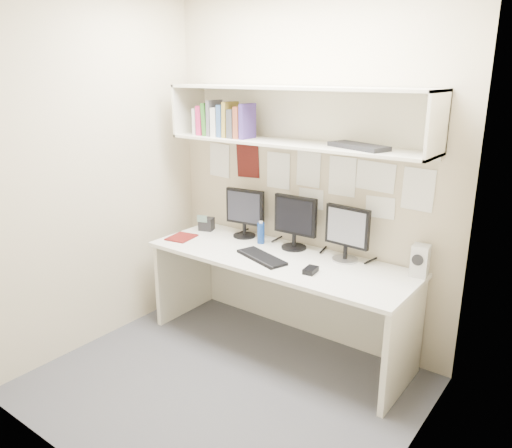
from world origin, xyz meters
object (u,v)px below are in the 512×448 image
Objects in this scene: monitor_center at (295,220)px; monitor_right at (347,231)px; monitor_left at (245,210)px; speaker at (420,261)px; desk at (279,302)px; maroon_notebook at (182,237)px; desk_phone at (206,224)px; keyboard at (262,257)px.

monitor_center reaches higher than monitor_right.
monitor_left is 1.83× the size of speaker.
desk is 1.08m from speaker.
maroon_notebook is (-0.87, -0.13, 0.37)m from desk.
maroon_notebook is at bearing -174.95° from speaker.
monitor_right is 1.76× the size of maroon_notebook.
speaker is 0.95× the size of maroon_notebook.
speaker is 1.79m from desk_phone.
monitor_left is at bearing 32.63° from maroon_notebook.
monitor_right reaches higher than desk.
monitor_left is 0.57m from keyboard.
maroon_notebook is (-0.86, -0.35, -0.22)m from monitor_center.
keyboard is 1.08m from speaker.
desk is at bearing -148.41° from monitor_right.
keyboard is 2.01× the size of speaker.
speaker is at bearing -16.86° from desk_phone.
monitor_center is 2.86× the size of desk_phone.
desk_phone reaches higher than maroon_notebook.
speaker is 1.50× the size of desk_phone.
monitor_right is (0.42, 0.22, 0.58)m from desk.
keyboard is at bearing -166.87° from speaker.
monitor_right reaches higher than monitor_left.
keyboard is (0.41, -0.34, -0.21)m from monitor_left.
desk is 8.99× the size of maroon_notebook.
monitor_left reaches higher than desk.
desk_phone is (0.02, 0.28, 0.05)m from maroon_notebook.
monitor_right is at bearing 176.39° from speaker.
monitor_center reaches higher than monitor_left.
speaker reaches higher than keyboard.
desk_phone reaches higher than keyboard.
keyboard reaches higher than maroon_notebook.
desk is at bearing -171.92° from speaker.
monitor_left is at bearing -175.96° from monitor_right.
maroon_notebook is at bearing -159.84° from monitor_center.
monitor_center is 0.43m from monitor_right.
desk_phone is (-0.85, 0.16, 0.42)m from desk.
desk_phone is at bearing 179.22° from keyboard.
monitor_left is 0.40m from desk_phone.
keyboard is 3.01× the size of desk_phone.
speaker is (0.95, 0.03, -0.12)m from monitor_center.
desk is at bearing -31.65° from monitor_left.
monitor_left reaches higher than keyboard.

